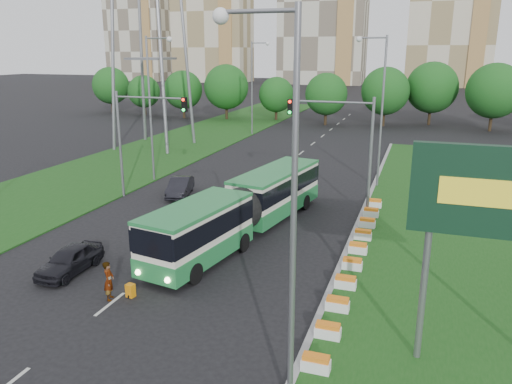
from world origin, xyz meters
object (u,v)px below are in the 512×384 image
(billboard, at_px, (508,204))
(articulated_bus, at_px, (243,208))
(shopping_trolley, at_px, (130,291))
(traffic_mast_left, at_px, (138,128))
(car_left_far, at_px, (180,187))
(car_left_near, at_px, (70,260))
(pedestrian, at_px, (109,281))
(traffic_mast_median, at_px, (347,137))

(billboard, bearing_deg, articulated_bus, 141.39)
(shopping_trolley, bearing_deg, traffic_mast_left, 129.41)
(traffic_mast_left, xyz_separation_m, articulated_bus, (9.98, -4.90, -3.64))
(car_left_far, bearing_deg, articulated_bus, -55.90)
(traffic_mast_left, relative_size, car_left_near, 1.99)
(traffic_mast_left, distance_m, car_left_near, 14.08)
(car_left_far, xyz_separation_m, pedestrian, (4.69, -16.17, 0.21))
(traffic_mast_median, height_order, shopping_trolley, traffic_mast_median)
(articulated_bus, xyz_separation_m, shopping_trolley, (-2.09, -9.21, -1.40))
(articulated_bus, relative_size, car_left_near, 4.22)
(billboard, bearing_deg, traffic_mast_left, 146.45)
(car_left_near, bearing_deg, articulated_bus, 50.81)
(shopping_trolley, bearing_deg, billboard, 6.74)
(shopping_trolley, bearing_deg, articulated_bus, 87.41)
(billboard, xyz_separation_m, pedestrian, (-15.50, 0.40, -5.25))
(billboard, xyz_separation_m, car_left_near, (-19.05, 2.20, -5.48))
(pedestrian, relative_size, shopping_trolley, 2.92)
(articulated_bus, xyz_separation_m, pedestrian, (-2.85, -9.70, -0.80))
(articulated_bus, height_order, car_left_far, articulated_bus)
(billboard, distance_m, pedestrian, 16.37)
(pedestrian, bearing_deg, car_left_far, -4.32)
(billboard, distance_m, car_left_far, 26.69)
(traffic_mast_left, height_order, pedestrian, traffic_mast_left)
(traffic_mast_left, bearing_deg, pedestrian, -63.97)
(billboard, relative_size, shopping_trolley, 12.79)
(traffic_mast_median, height_order, car_left_far, traffic_mast_median)
(billboard, height_order, shopping_trolley, billboard)
(traffic_mast_median, relative_size, car_left_near, 1.99)
(car_left_near, distance_m, car_left_far, 14.41)
(shopping_trolley, bearing_deg, car_left_near, 173.31)
(billboard, height_order, car_left_near, billboard)
(car_left_near, xyz_separation_m, pedestrian, (3.55, -1.80, 0.23))
(traffic_mast_median, height_order, articulated_bus, traffic_mast_median)
(billboard, bearing_deg, car_left_near, 173.40)
(traffic_mast_left, distance_m, car_left_far, 5.48)
(traffic_mast_left, relative_size, articulated_bus, 0.47)
(pedestrian, distance_m, shopping_trolley, 1.08)
(car_left_near, bearing_deg, shopping_trolley, -17.07)
(traffic_mast_median, bearing_deg, traffic_mast_left, -176.23)
(car_left_near, distance_m, shopping_trolley, 4.52)
(car_left_far, distance_m, pedestrian, 16.84)
(car_left_near, height_order, car_left_far, car_left_far)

